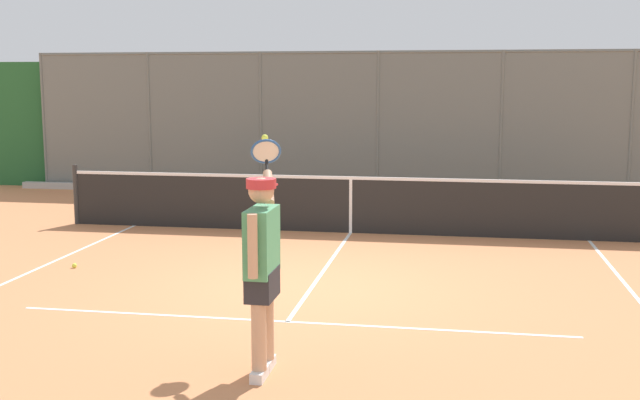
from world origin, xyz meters
name	(u,v)px	position (x,y,z in m)	size (l,w,h in m)	color
ground_plane	(312,287)	(0.00, 0.00, 0.00)	(60.00, 60.00, 0.00)	#C67A4C
court_line_markings	(281,330)	(0.00, 1.73, 0.00)	(7.80, 9.19, 0.01)	white
fence_backdrop	(380,127)	(0.00, -8.69, 1.49)	(19.04, 1.37, 3.21)	slate
tennis_net	(351,204)	(0.00, -3.60, 0.49)	(10.02, 0.09, 1.07)	#2D2D2D
tennis_player	(262,259)	(-0.11, 2.92, 1.02)	(0.47, 1.43, 2.02)	silver
tennis_ball_near_net	(74,266)	(3.40, -0.44, 0.03)	(0.07, 0.07, 0.07)	#D6E042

